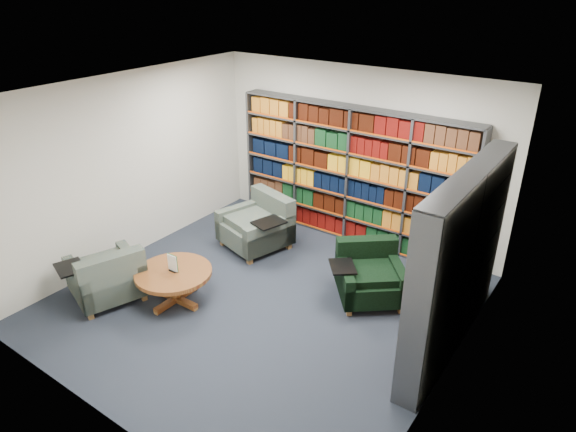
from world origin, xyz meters
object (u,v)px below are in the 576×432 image
Objects in this scene: chair_green_right at (369,276)px; chair_teal_front at (108,279)px; chair_teal_left at (260,226)px; coffee_table at (174,277)px.

chair_teal_front is (-2.82, -2.11, 0.01)m from chair_green_right.
coffee_table is (0.05, -1.92, 0.04)m from chair_teal_left.
chair_teal_left is 1.21× the size of coffee_table.
chair_teal_left reaches higher than chair_teal_front.
chair_green_right is 1.01× the size of chair_teal_front.
chair_teal_front is (-0.71, -2.40, -0.02)m from chair_teal_left.
coffee_table is at bearing -88.43° from chair_teal_left.
chair_teal_left is 1.04× the size of chair_green_right.
chair_teal_left is 2.50m from chair_teal_front.
chair_green_right reaches higher than coffee_table.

